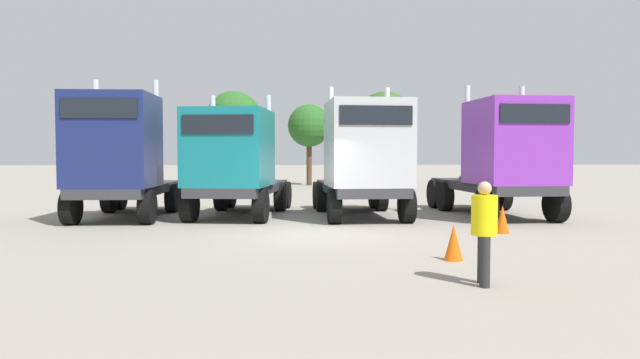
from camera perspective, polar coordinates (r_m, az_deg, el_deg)
ground at (r=14.13m, az=-0.84°, el=-5.73°), size 200.00×200.00×0.00m
semi_truck_navy at (r=18.02m, az=-20.26°, el=2.32°), size 2.56×5.75×4.47m
semi_truck_teal at (r=17.71m, az=-8.97°, el=1.87°), size 3.37×6.20×4.05m
semi_truck_silver at (r=17.36m, az=4.63°, el=2.27°), size 2.83×6.06×4.29m
semi_truck_purple at (r=18.45m, az=18.79°, el=2.25°), size 2.87×6.20×4.35m
visitor_in_hivis at (r=8.89m, az=16.79°, el=-4.63°), size 0.48×0.48×1.63m
traffic_cone_near at (r=10.90m, az=13.80°, el=-6.40°), size 0.36×0.36×0.70m
traffic_cone_mid at (r=14.99m, az=18.53°, el=-3.97°), size 0.36×0.36×0.73m
oak_far_left at (r=34.37m, az=-8.99°, el=6.23°), size 3.45×3.45×6.00m
oak_far_centre at (r=36.93m, az=-1.15°, el=5.59°), size 2.87×2.87×5.47m
oak_far_right at (r=36.25m, az=6.83°, el=6.07°), size 3.87×3.87×6.22m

